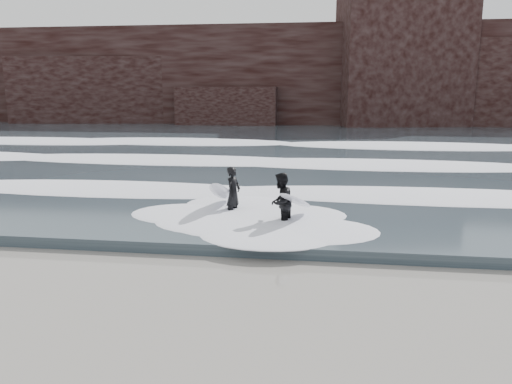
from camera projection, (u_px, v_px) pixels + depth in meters
ground at (219, 314)px, 8.94m from camera, size 120.00×120.00×0.00m
sea at (301, 140)px, 37.01m from camera, size 90.00×52.00×0.30m
headland at (310, 77)px, 52.49m from camera, size 70.00×9.00×10.00m
foam_near at (272, 191)px, 17.58m from camera, size 60.00×3.20×0.20m
foam_mid at (287, 162)px, 24.36m from camera, size 60.00×4.00×0.24m
foam_far at (298, 141)px, 33.07m from camera, size 60.00×4.80×0.30m
surfer_left at (230, 193)px, 15.19m from camera, size 1.05×2.14×1.64m
surfer_right at (282, 202)px, 13.92m from camera, size 1.38×1.96×1.67m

